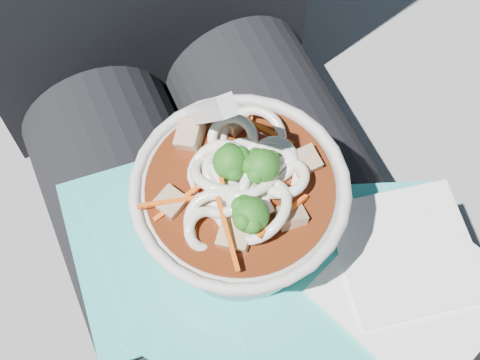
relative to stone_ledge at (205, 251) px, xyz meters
name	(u,v)px	position (x,y,z in m)	size (l,w,h in m)	color
stone_ledge	(205,251)	(0.00, 0.00, 0.00)	(1.00, 0.50, 0.44)	slate
lap	(250,271)	(0.00, -0.15, 0.30)	(0.32, 0.48, 0.16)	black
person_body	(212,181)	(0.00, -0.06, 0.33)	(0.34, 0.94, 0.99)	black
plastic_bag	(271,288)	(0.00, -0.20, 0.39)	(0.33, 0.30, 0.02)	#2BB5AC
napkins	(413,276)	(0.10, -0.24, 0.40)	(0.17, 0.18, 0.01)	white
udon_bowl	(240,205)	(-0.01, -0.15, 0.45)	(0.17, 0.17, 0.20)	silver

